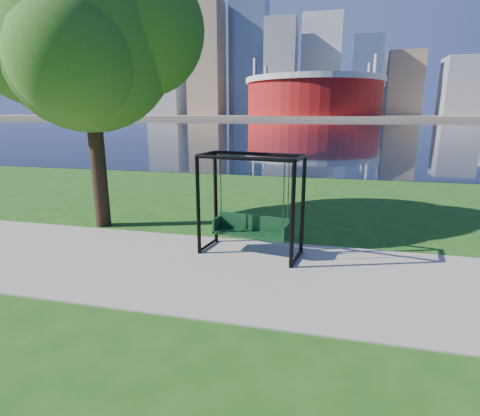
% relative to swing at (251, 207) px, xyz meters
% --- Properties ---
extents(ground, '(900.00, 900.00, 0.00)m').
position_rel_swing_xyz_m(ground, '(-0.36, -0.59, -1.15)').
color(ground, '#1E5114').
rests_on(ground, ground).
extents(path, '(120.00, 4.00, 0.03)m').
position_rel_swing_xyz_m(path, '(-0.36, -1.09, -1.13)').
color(path, '#9E937F').
rests_on(path, ground).
extents(river, '(900.00, 180.00, 0.02)m').
position_rel_swing_xyz_m(river, '(-0.36, 101.41, -1.14)').
color(river, black).
rests_on(river, ground).
extents(far_bank, '(900.00, 228.00, 2.00)m').
position_rel_swing_xyz_m(far_bank, '(-0.36, 305.41, -0.15)').
color(far_bank, '#937F60').
rests_on(far_bank, ground).
extents(stadium, '(83.00, 83.00, 32.00)m').
position_rel_swing_xyz_m(stadium, '(-10.36, 234.41, 13.08)').
color(stadium, maroon).
rests_on(stadium, far_bank).
extents(skyline, '(392.00, 66.00, 96.50)m').
position_rel_swing_xyz_m(skyline, '(-4.63, 318.81, 34.74)').
color(skyline, gray).
rests_on(skyline, far_bank).
extents(swing, '(2.44, 1.35, 2.37)m').
position_rel_swing_xyz_m(swing, '(0.00, 0.00, 0.00)').
color(swing, black).
rests_on(swing, ground).
extents(park_tree, '(6.01, 5.43, 7.47)m').
position_rel_swing_xyz_m(park_tree, '(-4.80, 1.33, 4.04)').
color(park_tree, black).
rests_on(park_tree, ground).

